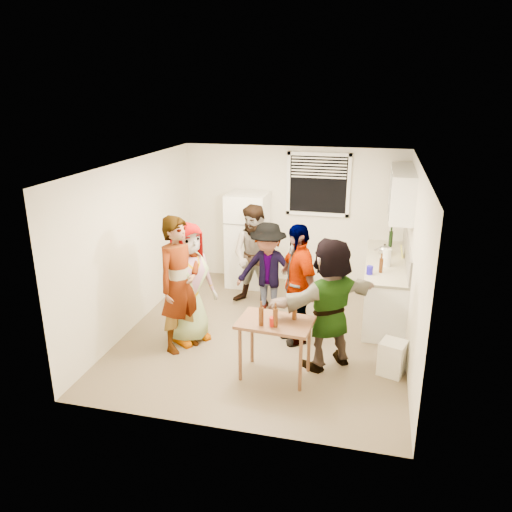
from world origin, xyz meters
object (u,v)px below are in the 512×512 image
(red_cup, at_px, (273,326))
(guest_orange, at_px, (327,364))
(refrigerator, at_px, (248,240))
(kettle, at_px, (384,255))
(guest_stripe, at_px, (183,347))
(serving_table, at_px, (275,375))
(beer_bottle_table, at_px, (294,319))
(wine_bottle, at_px, (390,246))
(guest_grey, at_px, (190,339))
(guest_black, at_px, (296,339))
(beer_bottle_counter, at_px, (380,272))
(trash_bin, at_px, (392,356))
(guest_back_right, at_px, (268,317))
(blue_cup, at_px, (369,274))
(guest_back_left, at_px, (256,304))

(red_cup, bearing_deg, guest_orange, 42.44)
(refrigerator, distance_m, kettle, 2.45)
(refrigerator, distance_m, guest_stripe, 2.72)
(serving_table, relative_size, beer_bottle_table, 4.08)
(wine_bottle, bearing_deg, guest_orange, -106.63)
(kettle, bearing_deg, guest_grey, -154.45)
(red_cup, bearing_deg, guest_black, 84.39)
(beer_bottle_counter, bearing_deg, serving_table, -126.50)
(serving_table, height_order, guest_black, serving_table)
(trash_bin, height_order, guest_grey, trash_bin)
(kettle, height_order, guest_black, kettle)
(beer_bottle_counter, bearing_deg, wine_bottle, 83.57)
(trash_bin, bearing_deg, guest_grey, 174.86)
(refrigerator, relative_size, kettle, 7.18)
(guest_grey, bearing_deg, guest_back_right, -8.73)
(wine_bottle, bearing_deg, guest_back_right, -143.62)
(wine_bottle, relative_size, trash_bin, 0.61)
(blue_cup, distance_m, guest_back_left, 2.11)
(guest_back_left, relative_size, guest_orange, 0.98)
(red_cup, xyz_separation_m, guest_orange, (0.62, 0.56, -0.76))
(refrigerator, xyz_separation_m, blue_cup, (2.19, -1.43, 0.05))
(guest_back_left, bearing_deg, beer_bottle_counter, -4.21)
(trash_bin, height_order, guest_stripe, trash_bin)
(guest_back_left, bearing_deg, blue_cup, -8.59)
(guest_grey, distance_m, guest_back_left, 1.56)
(guest_stripe, bearing_deg, guest_back_left, 5.95)
(blue_cup, xyz_separation_m, guest_stripe, (-2.47, -1.14, -0.90))
(serving_table, bearing_deg, red_cup, -91.50)
(guest_black, xyz_separation_m, guest_orange, (0.51, -0.58, 0.00))
(beer_bottle_table, bearing_deg, wine_bottle, 68.03)
(refrigerator, height_order, guest_stripe, refrigerator)
(refrigerator, xyz_separation_m, beer_bottle_counter, (2.35, -1.31, 0.05))
(refrigerator, bearing_deg, blue_cup, -33.05)
(kettle, distance_m, guest_black, 2.10)
(blue_cup, distance_m, guest_back_right, 1.78)
(red_cup, height_order, guest_back_left, red_cup)
(trash_bin, relative_size, guest_back_left, 0.26)
(beer_bottle_counter, height_order, beer_bottle_table, beer_bottle_counter)
(beer_bottle_counter, height_order, trash_bin, beer_bottle_counter)
(guest_back_left, bearing_deg, beer_bottle_table, -55.98)
(blue_cup, xyz_separation_m, guest_black, (-0.97, -0.54, -0.90))
(blue_cup, relative_size, guest_grey, 0.07)
(kettle, xyz_separation_m, red_cup, (-1.28, -2.64, -0.14))
(blue_cup, bearing_deg, guest_back_right, 176.42)
(wine_bottle, bearing_deg, red_cup, -113.86)
(wine_bottle, relative_size, blue_cup, 2.15)
(wine_bottle, bearing_deg, blue_cup, -101.91)
(guest_back_right, distance_m, guest_orange, 1.62)
(guest_grey, height_order, guest_back_right, guest_back_right)
(beer_bottle_table, height_order, guest_stripe, beer_bottle_table)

